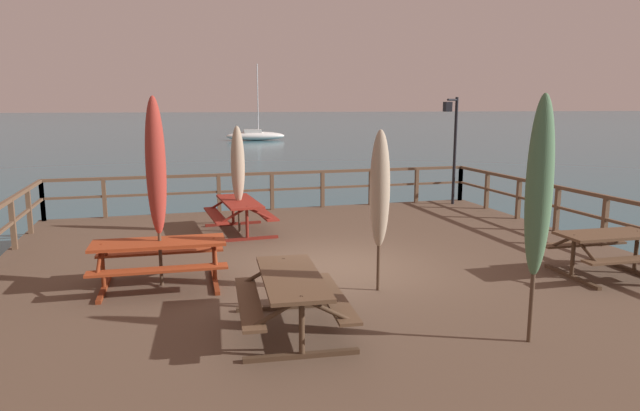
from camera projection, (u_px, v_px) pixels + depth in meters
The scene contains 14 objects.
ground_plane at pixel (333, 298), 10.53m from camera, with size 600.00×600.00×0.00m, color #2D5B6B.
wooden_deck at pixel (333, 282), 10.48m from camera, with size 12.35×12.44×0.60m, color brown.
railing_waterside_far at pixel (272, 184), 16.05m from camera, with size 12.15×0.10×1.09m.
railing_side_right at pixel (606, 212), 11.89m from camera, with size 0.10×12.24×1.09m.
picnic_table_mid_centre at pixel (239, 209), 13.19m from camera, with size 1.52×2.16×0.78m.
picnic_table_mid_right at pixel (606, 245), 9.81m from camera, with size 1.70×1.46×0.78m.
picnic_table_front_right at pixel (159, 253), 9.22m from camera, with size 2.18×1.47×0.78m.
picnic_table_front_left at pixel (292, 290), 7.38m from camera, with size 1.56×2.13×0.78m.
patio_umbrella_tall_mid_left at pixel (238, 165), 13.05m from camera, with size 0.32×0.32×2.50m.
patio_umbrella_tall_back_right at pixel (380, 190), 8.83m from camera, with size 0.32×0.32×2.59m.
patio_umbrella_short_back at pixel (156, 167), 9.01m from camera, with size 0.32×0.32×3.11m.
patio_umbrella_tall_front at pixel (539, 188), 6.79m from camera, with size 0.32×0.32×3.11m.
lamp_post_hooked at pixel (452, 134), 16.59m from camera, with size 0.60×0.45×3.20m.
sailboat_distant at pixel (255, 135), 57.85m from camera, with size 6.09×2.05×7.72m.
Camera 1 is at (-2.94, -9.63, 3.56)m, focal length 31.54 mm.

